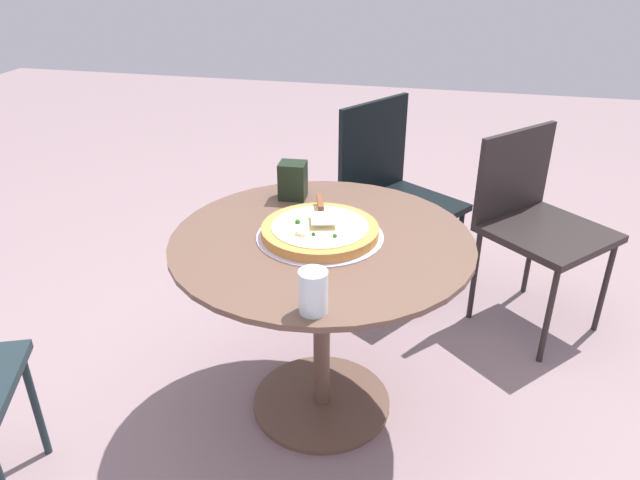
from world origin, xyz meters
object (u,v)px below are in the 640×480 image
at_px(pizza_on_tray, 320,231).
at_px(pizza_server, 321,210).
at_px(drinking_cup, 313,292).
at_px(patio_chair_near, 392,187).
at_px(patio_chair_corner, 535,215).
at_px(patio_table, 322,283).
at_px(napkin_dispenser, 293,180).

xyz_separation_m(pizza_on_tray, pizza_server, (-0.07, -0.01, 0.04)).
xyz_separation_m(pizza_on_tray, drinking_cup, (0.41, 0.08, 0.04)).
relative_size(pizza_server, patio_chair_near, 0.25).
height_order(pizza_on_tray, patio_chair_near, patio_chair_near).
relative_size(patio_chair_near, patio_chair_corner, 1.06).
bearing_deg(patio_table, pizza_on_tray, -131.77).
distance_m(pizza_server, drinking_cup, 0.49).
xyz_separation_m(drinking_cup, napkin_dispenser, (-0.69, -0.24, 0.01)).
relative_size(drinking_cup, patio_chair_corner, 0.14).
xyz_separation_m(pizza_server, napkin_dispenser, (-0.21, -0.15, 0.01)).
height_order(pizza_on_tray, patio_chair_corner, patio_chair_corner).
distance_m(patio_table, drinking_cup, 0.47).
relative_size(patio_table, pizza_server, 4.44).
height_order(patio_table, patio_chair_corner, patio_chair_corner).
bearing_deg(napkin_dispenser, patio_chair_near, 61.40).
bearing_deg(patio_chair_near, napkin_dispenser, -25.17).
xyz_separation_m(patio_table, pizza_on_tray, (-0.01, -0.01, 0.19)).
distance_m(pizza_server, napkin_dispenser, 0.25).
bearing_deg(pizza_server, pizza_on_tray, 9.89).
relative_size(pizza_server, drinking_cup, 1.85).
xyz_separation_m(drinking_cup, patio_chair_corner, (-1.15, 0.66, -0.24)).
relative_size(patio_table, napkin_dispenser, 7.21).
xyz_separation_m(napkin_dispenser, patio_chair_near, (-0.62, 0.29, -0.25)).
relative_size(patio_table, patio_chair_corner, 1.16).
height_order(patio_table, pizza_server, pizza_server).
distance_m(drinking_cup, patio_chair_corner, 1.35).
bearing_deg(patio_chair_near, pizza_on_tray, -8.25).
height_order(napkin_dispenser, patio_chair_near, patio_chair_near).
relative_size(drinking_cup, patio_chair_near, 0.13).
xyz_separation_m(patio_table, patio_chair_corner, (-0.75, 0.73, -0.02)).
bearing_deg(patio_chair_corner, patio_table, -44.49).
xyz_separation_m(drinking_cup, patio_chair_near, (-1.31, 0.05, -0.24)).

